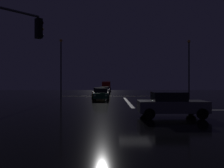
{
  "coord_description": "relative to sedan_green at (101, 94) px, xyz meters",
  "views": [
    {
      "loc": [
        -1.73,
        -16.69,
        2.04
      ],
      "look_at": [
        -1.88,
        11.9,
        2.11
      ],
      "focal_mm": 33.44,
      "sensor_mm": 36.0,
      "label": 1
    }
  ],
  "objects": [
    {
      "name": "sedan_red",
      "position": [
        -0.27,
        29.84,
        0.0
      ],
      "size": [
        2.02,
        4.33,
        1.57
      ],
      "color": "maroon",
      "rests_on": "ground"
    },
    {
      "name": "streetlamp_right_near",
      "position": [
        12.67,
        3.54,
        4.18
      ],
      "size": [
        0.44,
        0.44,
        8.61
      ],
      "color": "#424247",
      "rests_on": "ground"
    },
    {
      "name": "centre_line_ns",
      "position": [
        3.26,
        9.54,
        -0.8
      ],
      "size": [
        22.0,
        0.15,
        0.01
      ],
      "color": "yellow",
      "rests_on": "ground"
    },
    {
      "name": "sedan_gray_crossing",
      "position": [
        5.18,
        -13.92,
        0.0
      ],
      "size": [
        4.33,
        2.02,
        1.57
      ],
      "color": "slate",
      "rests_on": "ground"
    },
    {
      "name": "sedan_silver",
      "position": [
        -0.15,
        17.94,
        0.0
      ],
      "size": [
        2.02,
        4.33,
        1.57
      ],
      "color": "#B7B7BC",
      "rests_on": "ground"
    },
    {
      "name": "sedan_black",
      "position": [
        -0.27,
        12.14,
        0.0
      ],
      "size": [
        2.02,
        4.33,
        1.57
      ],
      "color": "black",
      "rests_on": "ground"
    },
    {
      "name": "sedan_green",
      "position": [
        0.0,
        0.0,
        0.0
      ],
      "size": [
        2.02,
        4.33,
        1.57
      ],
      "color": "#14512D",
      "rests_on": "ground"
    },
    {
      "name": "stop_line_north",
      "position": [
        3.26,
        -2.06,
        -0.8
      ],
      "size": [
        0.35,
        14.23,
        0.01
      ],
      "color": "white",
      "rests_on": "ground"
    },
    {
      "name": "streetlamp_left_near",
      "position": [
        -6.14,
        3.54,
        4.26
      ],
      "size": [
        0.44,
        0.44,
        8.75
      ],
      "color": "#424247",
      "rests_on": "ground"
    },
    {
      "name": "sedan_white",
      "position": [
        -0.19,
        24.13,
        0.0
      ],
      "size": [
        2.02,
        4.33,
        1.57
      ],
      "color": "silver",
      "rests_on": "ground"
    },
    {
      "name": "ground",
      "position": [
        3.26,
        -10.36,
        -0.85
      ],
      "size": [
        120.0,
        120.0,
        0.1
      ],
      "primitive_type": "cube",
      "color": "black"
    },
    {
      "name": "box_truck",
      "position": [
        -0.51,
        37.56,
        0.91
      ],
      "size": [
        2.68,
        8.28,
        3.08
      ],
      "color": "red",
      "rests_on": "ground"
    },
    {
      "name": "sedan_orange",
      "position": [
        -0.63,
        5.38,
        0.0
      ],
      "size": [
        2.02,
        4.33,
        1.57
      ],
      "color": "#C66014",
      "rests_on": "ground"
    }
  ]
}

